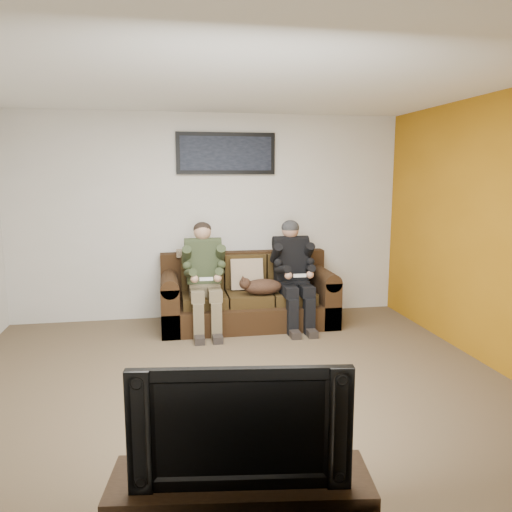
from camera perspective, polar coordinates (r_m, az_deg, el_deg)
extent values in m
plane|color=brown|center=(4.57, -2.51, -14.46)|extent=(5.00, 5.00, 0.00)
plane|color=silver|center=(4.25, -2.77, 19.59)|extent=(5.00, 5.00, 0.00)
plane|color=beige|center=(6.44, -5.30, 4.46)|extent=(5.00, 0.00, 5.00)
plane|color=beige|center=(2.05, 5.82, -6.12)|extent=(5.00, 0.00, 5.00)
plane|color=beige|center=(5.17, 26.00, 2.37)|extent=(0.00, 4.50, 4.50)
plane|color=#A76A10|center=(5.17, 25.91, 2.37)|extent=(0.00, 4.50, 4.50)
cube|color=black|center=(6.21, -0.91, -6.55)|extent=(2.11, 0.91, 0.29)
cube|color=black|center=(6.45, -1.44, -2.00)|extent=(2.11, 0.19, 0.57)
cube|color=black|center=(6.10, -9.78, -5.59)|extent=(0.21, 0.91, 0.57)
cube|color=black|center=(6.39, 7.54, -4.84)|extent=(0.21, 0.91, 0.57)
cylinder|color=black|center=(6.03, -9.86, -2.95)|extent=(0.21, 0.91, 0.21)
cylinder|color=black|center=(6.32, 7.60, -2.31)|extent=(0.21, 0.91, 0.21)
cube|color=#382811|center=(6.05, -5.93, -4.96)|extent=(0.52, 0.57, 0.13)
cube|color=#382811|center=(6.25, -6.16, -1.88)|extent=(0.52, 0.13, 0.42)
cube|color=#382811|center=(6.11, -0.84, -4.77)|extent=(0.52, 0.57, 0.13)
cube|color=#382811|center=(6.31, -1.25, -1.72)|extent=(0.52, 0.13, 0.42)
cube|color=#382811|center=(6.22, 4.11, -4.54)|extent=(0.52, 0.57, 0.13)
cube|color=#382811|center=(6.42, 3.54, -1.56)|extent=(0.52, 0.13, 0.42)
cube|color=tan|center=(6.21, -1.09, -2.09)|extent=(0.40, 0.19, 0.40)
cube|color=gray|center=(6.32, -7.14, 0.34)|extent=(0.43, 0.21, 0.08)
cube|color=brown|center=(5.99, -5.93, -3.76)|extent=(0.36, 0.30, 0.14)
cube|color=#2F3822|center=(6.02, -6.05, -0.77)|extent=(0.40, 0.30, 0.53)
cylinder|color=#2F3822|center=(6.01, -6.10, 1.24)|extent=(0.44, 0.18, 0.18)
sphere|color=tan|center=(6.01, -6.14, 2.77)|extent=(0.21, 0.21, 0.21)
cube|color=brown|center=(5.79, -6.77, -4.33)|extent=(0.15, 0.42, 0.13)
cube|color=brown|center=(5.80, -4.79, -4.26)|extent=(0.15, 0.42, 0.13)
cube|color=brown|center=(5.67, -6.59, -7.47)|extent=(0.12, 0.13, 0.42)
cube|color=brown|center=(5.68, -4.56, -7.39)|extent=(0.12, 0.13, 0.42)
cube|color=black|center=(5.64, -6.50, -9.36)|extent=(0.11, 0.26, 0.08)
cube|color=black|center=(5.66, -4.45, -9.27)|extent=(0.11, 0.26, 0.08)
cylinder|color=#2F3822|center=(5.93, -7.95, 0.01)|extent=(0.11, 0.30, 0.28)
cylinder|color=#2F3822|center=(5.96, -4.10, 0.12)|extent=(0.11, 0.30, 0.28)
cylinder|color=#2F3822|center=(5.74, -7.52, -1.91)|extent=(0.14, 0.32, 0.15)
cylinder|color=#2F3822|center=(5.77, -4.14, -1.80)|extent=(0.14, 0.32, 0.15)
sphere|color=tan|center=(5.64, -7.04, -2.63)|extent=(0.09, 0.09, 0.09)
sphere|color=tan|center=(5.66, -4.41, -2.54)|extent=(0.09, 0.09, 0.09)
cube|color=white|center=(5.62, -5.71, -2.63)|extent=(0.15, 0.04, 0.03)
ellipsoid|color=black|center=(6.02, -6.16, 3.07)|extent=(0.22, 0.22, 0.17)
cube|color=black|center=(6.16, 4.19, -3.36)|extent=(0.36, 0.30, 0.14)
cube|color=black|center=(6.20, 3.99, -0.46)|extent=(0.40, 0.30, 0.53)
cylinder|color=black|center=(6.18, 3.97, 1.49)|extent=(0.44, 0.18, 0.18)
sphere|color=#A6745D|center=(6.18, 3.94, 2.99)|extent=(0.21, 0.21, 0.21)
cube|color=black|center=(5.95, 3.73, -3.91)|extent=(0.15, 0.42, 0.13)
cube|color=black|center=(6.00, 5.59, -3.82)|extent=(0.15, 0.42, 0.13)
cube|color=black|center=(5.83, 4.18, -6.95)|extent=(0.12, 0.13, 0.42)
cube|color=black|center=(5.88, 6.08, -6.83)|extent=(0.12, 0.13, 0.42)
cube|color=black|center=(5.81, 4.36, -8.78)|extent=(0.11, 0.26, 0.08)
cube|color=black|center=(5.86, 6.27, -8.64)|extent=(0.11, 0.26, 0.08)
cylinder|color=black|center=(6.07, 2.33, 0.31)|extent=(0.11, 0.30, 0.28)
cylinder|color=black|center=(6.16, 5.96, 0.41)|extent=(0.11, 0.30, 0.28)
cylinder|color=black|center=(5.89, 3.07, -1.55)|extent=(0.14, 0.32, 0.15)
cylinder|color=black|center=(5.98, 6.25, -1.44)|extent=(0.14, 0.32, 0.15)
sphere|color=#A6745D|center=(5.79, 3.73, -2.25)|extent=(0.09, 0.09, 0.09)
sphere|color=#A6745D|center=(5.86, 6.20, -2.15)|extent=(0.09, 0.09, 0.09)
cube|color=white|center=(5.81, 5.02, -2.24)|extent=(0.15, 0.04, 0.03)
ellipsoid|color=black|center=(6.18, 3.94, 3.26)|extent=(0.22, 0.22, 0.19)
ellipsoid|color=#4C2E1E|center=(5.95, 0.79, -3.54)|extent=(0.47, 0.26, 0.19)
sphere|color=#4C2E1E|center=(5.87, -1.27, -3.17)|extent=(0.14, 0.14, 0.14)
cone|color=#4C2E1E|center=(5.82, -1.41, -2.58)|extent=(0.04, 0.04, 0.04)
cone|color=#4C2E1E|center=(5.89, -1.52, -2.44)|extent=(0.04, 0.04, 0.04)
cylinder|color=#4C2E1E|center=(6.06, 2.93, -3.67)|extent=(0.26, 0.13, 0.08)
cube|color=black|center=(6.41, -3.45, 11.62)|extent=(1.25, 0.04, 0.52)
cube|color=black|center=(6.39, -3.42, 11.63)|extent=(1.15, 0.01, 0.42)
cube|color=#311F10|center=(2.76, -1.76, -27.24)|extent=(1.31, 0.57, 0.40)
imported|color=black|center=(2.50, -1.82, -18.09)|extent=(1.04, 0.27, 0.59)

